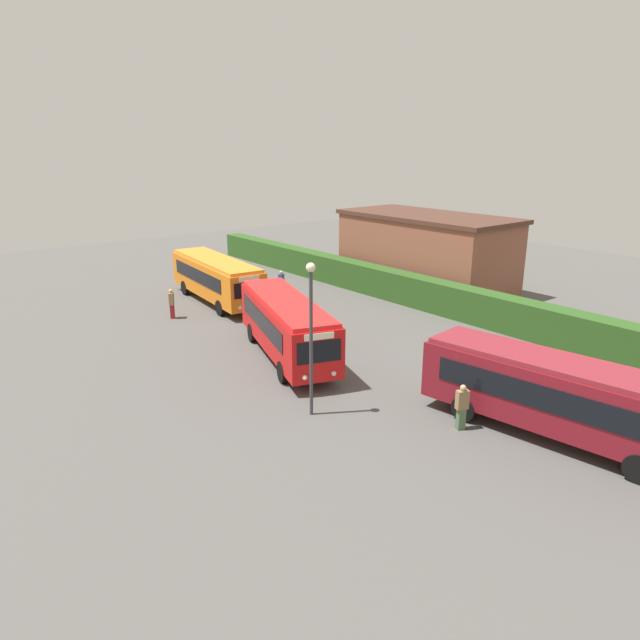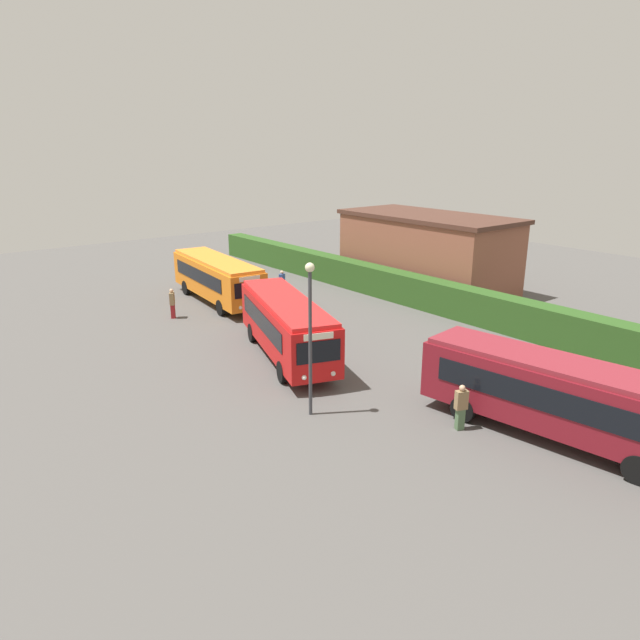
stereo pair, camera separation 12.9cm
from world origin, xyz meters
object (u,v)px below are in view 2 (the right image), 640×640
(bus_red, at_px, (286,324))
(person_far, at_px, (461,406))
(person_center, at_px, (172,303))
(traffic_cone, at_px, (439,352))
(lamppost, at_px, (310,324))
(bus_maroon, at_px, (559,395))
(person_left, at_px, (282,283))
(bus_orange, at_px, (217,277))
(person_right, at_px, (490,371))

(bus_red, height_order, person_far, bus_red)
(person_center, height_order, person_far, person_center)
(traffic_cone, xyz_separation_m, lamppost, (1.03, -8.94, 3.49))
(bus_red, xyz_separation_m, person_center, (-9.92, -1.55, -0.78))
(bus_maroon, distance_m, person_left, 23.11)
(bus_maroon, distance_m, traffic_cone, 8.82)
(bus_orange, bearing_deg, person_far, 1.18)
(person_right, bearing_deg, bus_maroon, -5.90)
(person_far, bearing_deg, person_right, -48.62)
(lamppost, bearing_deg, person_left, 148.58)
(bus_red, xyz_separation_m, person_far, (10.27, 0.68, -0.80))
(traffic_cone, bearing_deg, bus_maroon, -21.23)
(person_center, bearing_deg, bus_orange, 53.94)
(person_right, height_order, lamppost, lamppost)
(traffic_cone, height_order, lamppost, lamppost)
(person_left, distance_m, traffic_cone, 14.70)
(bus_orange, bearing_deg, bus_red, -6.24)
(bus_red, relative_size, person_center, 5.30)
(lamppost, bearing_deg, traffic_cone, 96.59)
(person_center, height_order, person_right, person_center)
(person_left, xyz_separation_m, lamppost, (15.71, -9.59, 2.79))
(bus_orange, distance_m, traffic_cone, 16.69)
(person_right, xyz_separation_m, lamppost, (-3.02, -7.48, 2.88))
(bus_maroon, distance_m, person_center, 23.20)
(person_far, xyz_separation_m, traffic_cone, (-5.53, 5.31, -0.65))
(bus_red, height_order, bus_maroon, bus_red)
(bus_orange, xyz_separation_m, bus_maroon, (24.36, 0.37, 0.01))
(person_left, xyz_separation_m, person_center, (0.01, -8.19, -0.02))
(person_left, distance_m, lamppost, 18.61)
(bus_orange, relative_size, person_center, 5.54)
(bus_orange, relative_size, bus_red, 1.04)
(person_far, bearing_deg, bus_red, 24.19)
(traffic_cone, bearing_deg, person_right, -19.80)
(person_left, distance_m, person_center, 8.19)
(person_right, relative_size, person_far, 0.95)
(bus_orange, relative_size, bus_maroon, 0.99)
(bus_maroon, relative_size, traffic_cone, 17.30)
(bus_orange, xyz_separation_m, person_right, (20.30, 2.06, -0.82))
(bus_maroon, height_order, person_right, bus_maroon)
(bus_red, bearing_deg, traffic_cone, 70.59)
(bus_red, height_order, person_right, bus_red)
(traffic_cone, bearing_deg, bus_red, -128.38)
(person_left, height_order, person_right, person_left)
(bus_red, height_order, person_left, bus_red)
(bus_maroon, bearing_deg, bus_red, -175.34)
(bus_red, distance_m, traffic_cone, 7.78)
(person_center, bearing_deg, lamppost, -62.82)
(traffic_cone, bearing_deg, person_far, -43.85)
(person_center, height_order, lamppost, lamppost)
(person_center, relative_size, person_right, 1.08)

